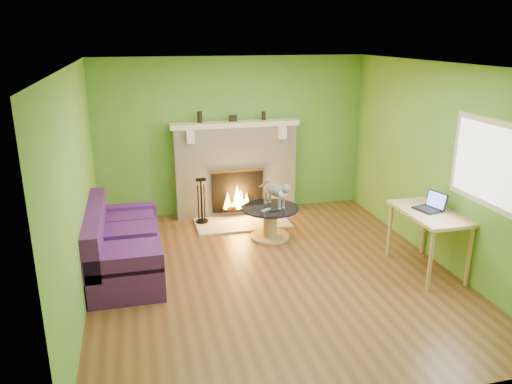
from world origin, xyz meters
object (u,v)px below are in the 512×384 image
coffee_table (270,220)px  cat (275,193)px  desk (430,219)px  sofa (121,247)px

coffee_table → cat: 0.42m
cat → desk: bearing=-68.7°
sofa → desk: 3.94m
sofa → cat: size_ratio=2.96×
desk → coffee_table: bearing=137.3°
sofa → coffee_table: sofa is taller
sofa → cat: bearing=16.4°
desk → cat: size_ratio=1.69×
sofa → desk: sofa is taller
coffee_table → sofa: bearing=-164.2°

